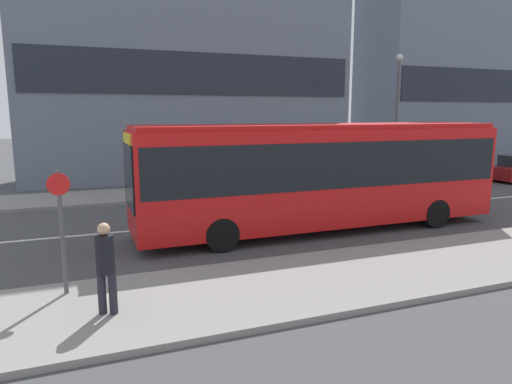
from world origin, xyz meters
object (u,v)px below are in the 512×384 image
(bus_stop_sign, at_px, (61,223))
(street_lamp, at_px, (397,105))
(pedestrian_near_stop, at_px, (106,263))
(parked_car_0, at_px, (449,174))
(city_bus, at_px, (322,170))

(bus_stop_sign, distance_m, street_lamp, 19.30)
(pedestrian_near_stop, relative_size, street_lamp, 0.26)
(parked_car_0, distance_m, bus_stop_sign, 20.35)
(pedestrian_near_stop, bearing_deg, street_lamp, 54.63)
(pedestrian_near_stop, xyz_separation_m, street_lamp, (15.37, 11.63, 3.08))
(parked_car_0, xyz_separation_m, pedestrian_near_stop, (-17.62, -10.01, 0.48))
(bus_stop_sign, relative_size, street_lamp, 0.39)
(city_bus, height_order, pedestrian_near_stop, city_bus)
(bus_stop_sign, bearing_deg, street_lamp, 32.61)
(bus_stop_sign, bearing_deg, pedestrian_near_stop, -60.35)
(parked_car_0, bearing_deg, pedestrian_near_stop, -150.41)
(city_bus, bearing_deg, street_lamp, 39.96)
(pedestrian_near_stop, relative_size, bus_stop_sign, 0.68)
(parked_car_0, relative_size, pedestrian_near_stop, 2.29)
(street_lamp, bearing_deg, bus_stop_sign, -147.39)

